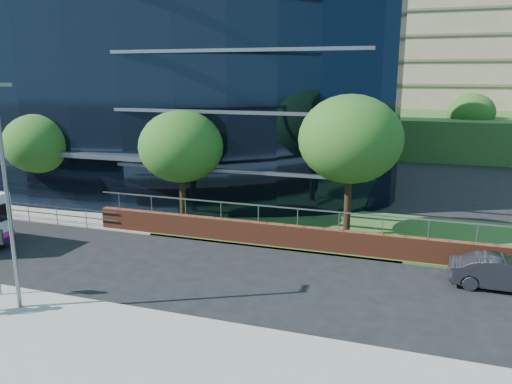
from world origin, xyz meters
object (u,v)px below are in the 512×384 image
(tree_far_b, at_px, (39,143))
(tree_far_d, at_px, (350,139))
(streetlight_east, at_px, (7,192))
(tree_far_c, at_px, (181,147))
(parked_car, at_px, (502,273))
(tree_dist_e, at_px, (471,113))

(tree_far_b, xyz_separation_m, tree_far_d, (19.00, 0.50, 0.98))
(tree_far_b, relative_size, tree_far_d, 0.81)
(streetlight_east, bearing_deg, tree_far_b, 127.63)
(tree_far_b, bearing_deg, streetlight_east, -52.37)
(streetlight_east, bearing_deg, tree_far_c, 84.89)
(parked_car, bearing_deg, tree_far_c, 77.10)
(tree_far_b, xyz_separation_m, tree_dist_e, (27.00, 30.50, 0.33))
(tree_far_c, distance_m, tree_dist_e, 35.36)
(tree_far_d, xyz_separation_m, tree_dist_e, (8.00, 30.00, -0.65))
(tree_dist_e, relative_size, streetlight_east, 0.81)
(tree_far_c, distance_m, parked_car, 16.71)
(streetlight_east, bearing_deg, tree_far_d, 50.60)
(tree_far_c, bearing_deg, streetlight_east, -95.11)
(tree_far_d, height_order, parked_car, tree_far_d)
(tree_far_d, distance_m, tree_dist_e, 31.06)
(tree_far_c, xyz_separation_m, parked_car, (15.86, -3.56, -3.87))
(tree_far_b, xyz_separation_m, tree_far_c, (10.00, -0.50, 0.33))
(tree_dist_e, bearing_deg, tree_far_d, -104.93)
(tree_far_b, relative_size, parked_car, 1.51)
(tree_far_d, xyz_separation_m, streetlight_east, (-10.00, -12.17, -0.75))
(tree_far_b, distance_m, tree_far_d, 19.03)
(tree_dist_e, bearing_deg, streetlight_east, -113.11)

